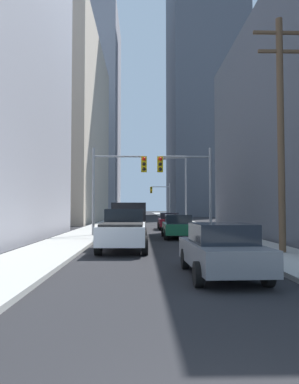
{
  "coord_description": "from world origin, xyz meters",
  "views": [
    {
      "loc": [
        -0.73,
        -2.31,
        1.97
      ],
      "look_at": [
        0.0,
        29.39,
        3.36
      ],
      "focal_mm": 33.47,
      "sensor_mm": 36.0,
      "label": 1
    }
  ],
  "objects": [
    {
      "name": "sidewalk_left",
      "position": [
        -4.76,
        50.0,
        0.07
      ],
      "size": [
        2.87,
        160.0,
        0.15
      ],
      "primitive_type": "cube",
      "color": "#9E9E99",
      "rests_on": "ground"
    },
    {
      "name": "sidewalk_right",
      "position": [
        4.76,
        50.0,
        0.07
      ],
      "size": [
        2.87,
        160.0,
        0.15
      ],
      "primitive_type": "cube",
      "color": "#9E9E99",
      "rests_on": "ground"
    },
    {
      "name": "pickup_truck_white",
      "position": [
        -1.55,
        14.46,
        0.93
      ],
      "size": [
        2.2,
        5.43,
        1.9
      ],
      "color": "white",
      "rests_on": "ground"
    },
    {
      "name": "cargo_van_black",
      "position": [
        -1.52,
        20.93,
        1.29
      ],
      "size": [
        2.16,
        5.25,
        2.26
      ],
      "color": "black",
      "rests_on": "ground"
    },
    {
      "name": "sedan_grey",
      "position": [
        1.55,
        7.89,
        0.77
      ],
      "size": [
        1.96,
        4.27,
        1.52
      ],
      "color": "slate",
      "rests_on": "ground"
    },
    {
      "name": "sedan_green",
      "position": [
        1.62,
        20.68,
        0.77
      ],
      "size": [
        1.95,
        4.22,
        1.52
      ],
      "color": "#195938",
      "rests_on": "ground"
    },
    {
      "name": "sedan_beige",
      "position": [
        -1.64,
        31.05,
        0.77
      ],
      "size": [
        1.96,
        4.26,
        1.52
      ],
      "color": "#C6B793",
      "rests_on": "ground"
    },
    {
      "name": "sedan_maroon",
      "position": [
        1.77,
        30.07,
        0.77
      ],
      "size": [
        1.95,
        4.22,
        1.52
      ],
      "color": "maroon",
      "rests_on": "ground"
    },
    {
      "name": "traffic_signal_near_left",
      "position": [
        -2.38,
        21.56,
        4.04
      ],
      "size": [
        3.65,
        0.44,
        6.0
      ],
      "color": "gray",
      "rests_on": "ground"
    },
    {
      "name": "traffic_signal_near_right",
      "position": [
        2.37,
        21.56,
        4.04
      ],
      "size": [
        3.67,
        0.44,
        6.0
      ],
      "color": "gray",
      "rests_on": "ground"
    },
    {
      "name": "traffic_signal_far_right",
      "position": [
        2.54,
        56.5,
        4.02
      ],
      "size": [
        3.3,
        0.44,
        6.0
      ],
      "color": "gray",
      "rests_on": "ground"
    },
    {
      "name": "utility_pole_right",
      "position": [
        5.05,
        12.25,
        5.23
      ],
      "size": [
        2.2,
        0.28,
        9.91
      ],
      "color": "brown",
      "rests_on": "ground"
    },
    {
      "name": "street_lamp_right",
      "position": [
        3.59,
        35.7,
        4.57
      ],
      "size": [
        2.67,
        0.32,
        7.5
      ],
      "color": "gray",
      "rests_on": "ground"
    },
    {
      "name": "building_left_mid_office",
      "position": [
        -13.88,
        49.32,
        13.09
      ],
      "size": [
        14.23,
        28.04,
        26.19
      ],
      "primitive_type": "cube",
      "color": "#B7A893",
      "rests_on": "ground"
    },
    {
      "name": "building_left_far_tower",
      "position": [
        -16.18,
        88.09,
        25.34
      ],
      "size": [
        19.13,
        21.47,
        50.67
      ],
      "primitive_type": "cube",
      "color": "#93939E",
      "rests_on": "ground"
    },
    {
      "name": "building_right_far_highrise",
      "position": [
        14.88,
        86.76,
        36.11
      ],
      "size": [
        16.7,
        28.79,
        72.22
      ],
      "primitive_type": "cube",
      "color": "#4C515B",
      "rests_on": "ground"
    }
  ]
}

